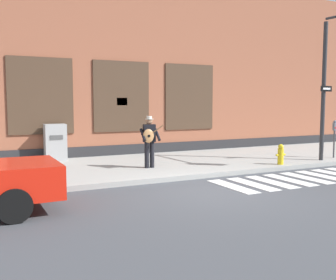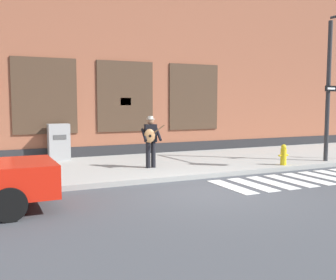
{
  "view_description": "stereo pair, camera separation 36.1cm",
  "coord_description": "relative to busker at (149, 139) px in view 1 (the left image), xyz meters",
  "views": [
    {
      "loc": [
        -5.33,
        -8.26,
        2.24
      ],
      "look_at": [
        -0.33,
        1.87,
        1.17
      ],
      "focal_mm": 42.0,
      "sensor_mm": 36.0,
      "label": 1
    },
    {
      "loc": [
        -5.01,
        -8.42,
        2.24
      ],
      "look_at": [
        -0.33,
        1.87,
        1.17
      ],
      "focal_mm": 42.0,
      "sensor_mm": 36.0,
      "label": 2
    }
  ],
  "objects": [
    {
      "name": "busker",
      "position": [
        0.0,
        0.0,
        0.0
      ],
      "size": [
        0.72,
        0.58,
        1.67
      ],
      "color": "black",
      "rests_on": "sidewalk"
    },
    {
      "name": "sidewalk",
      "position": [
        0.31,
        0.9,
        -1.02
      ],
      "size": [
        28.0,
        5.16,
        0.15
      ],
      "color": "#9E9E99",
      "rests_on": "ground"
    },
    {
      "name": "building_backdrop",
      "position": [
        0.31,
        5.48,
        2.65
      ],
      "size": [
        28.0,
        4.06,
        7.51
      ],
      "color": "#99563D",
      "rests_on": "ground"
    },
    {
      "name": "ground_plane",
      "position": [
        0.31,
        -3.25,
        -1.1
      ],
      "size": [
        160.0,
        160.0,
        0.0
      ],
      "primitive_type": "plane",
      "color": "#424449"
    },
    {
      "name": "utility_box",
      "position": [
        -2.41,
        3.03,
        -0.29
      ],
      "size": [
        0.76,
        0.54,
        1.33
      ],
      "color": "#9E9E9E",
      "rests_on": "sidewalk"
    },
    {
      "name": "crosswalk",
      "position": [
        3.81,
        -2.98,
        -1.09
      ],
      "size": [
        5.78,
        1.9,
        0.01
      ],
      "color": "silver",
      "rests_on": "ground"
    },
    {
      "name": "fire_hydrant",
      "position": [
        4.3,
        -1.33,
        -0.61
      ],
      "size": [
        0.38,
        0.2,
        0.7
      ],
      "color": "gold",
      "rests_on": "sidewalk"
    },
    {
      "name": "parking_meter",
      "position": [
        7.27,
        -0.97,
        -0.01
      ],
      "size": [
        0.13,
        0.11,
        1.44
      ],
      "color": "#47474C",
      "rests_on": "sidewalk"
    }
  ]
}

